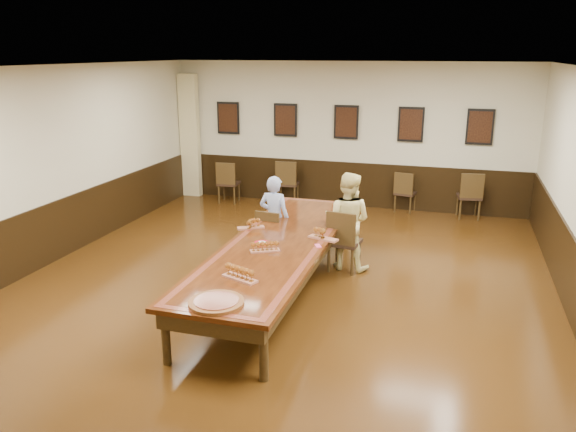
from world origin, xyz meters
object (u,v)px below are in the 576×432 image
(spare_chair_d, at_px, (469,195))
(carved_platter, at_px, (216,302))
(person_woman, at_px, (347,221))
(chair_woman, at_px, (345,240))
(chair_man, at_px, (272,235))
(person_man, at_px, (274,218))
(spare_chair_c, at_px, (406,192))
(spare_chair_b, at_px, (288,182))
(spare_chair_a, at_px, (229,182))
(conference_table, at_px, (278,251))

(spare_chair_d, relative_size, carved_platter, 1.29)
(person_woman, bearing_deg, chair_woman, 90.00)
(chair_man, xyz_separation_m, person_woman, (1.25, 0.06, 0.34))
(person_man, bearing_deg, spare_chair_c, -111.06)
(spare_chair_c, relative_size, person_woman, 0.56)
(spare_chair_b, distance_m, carved_platter, 7.03)
(chair_man, distance_m, spare_chair_b, 3.71)
(spare_chair_a, height_order, spare_chair_b, spare_chair_b)
(spare_chair_c, distance_m, person_man, 4.08)
(chair_man, distance_m, chair_woman, 1.24)
(chair_man, height_order, spare_chair_b, spare_chair_b)
(chair_woman, distance_m, person_man, 1.25)
(chair_woman, height_order, person_woman, person_woman)
(conference_table, bearing_deg, spare_chair_a, 120.56)
(spare_chair_c, bearing_deg, conference_table, 86.00)
(chair_woman, relative_size, conference_table, 0.20)
(spare_chair_b, bearing_deg, carved_platter, 94.67)
(spare_chair_d, bearing_deg, conference_table, 50.95)
(chair_woman, bearing_deg, spare_chair_a, -37.68)
(spare_chair_a, bearing_deg, chair_woman, 130.62)
(conference_table, relative_size, carved_platter, 6.48)
(chair_man, relative_size, chair_woman, 0.89)
(spare_chair_c, height_order, spare_chair_d, spare_chair_d)
(spare_chair_a, xyz_separation_m, spare_chair_c, (4.01, 0.39, -0.04))
(spare_chair_a, bearing_deg, person_man, 119.33)
(carved_platter, bearing_deg, spare_chair_a, 111.55)
(chair_woman, height_order, person_man, person_man)
(chair_man, xyz_separation_m, spare_chair_b, (-0.82, 3.62, 0.06))
(person_woman, distance_m, conference_table, 1.42)
(spare_chair_c, bearing_deg, person_man, 75.19)
(person_man, relative_size, conference_table, 0.29)
(spare_chair_c, relative_size, carved_platter, 1.16)
(chair_woman, bearing_deg, chair_man, 5.09)
(spare_chair_c, xyz_separation_m, carved_platter, (-1.39, -7.02, 0.33))
(spare_chair_a, height_order, conference_table, spare_chair_a)
(person_man, bearing_deg, conference_table, 116.19)
(spare_chair_b, xyz_separation_m, person_man, (0.83, -3.52, 0.21))
(chair_man, bearing_deg, person_man, -90.00)
(spare_chair_a, distance_m, spare_chair_d, 5.35)
(spare_chair_a, distance_m, person_woman, 4.75)
(spare_chair_c, bearing_deg, spare_chair_d, -173.24)
(spare_chair_a, distance_m, person_man, 3.92)
(spare_chair_d, bearing_deg, chair_man, 39.54)
(spare_chair_b, distance_m, conference_table, 4.90)
(chair_man, height_order, carved_platter, chair_man)
(person_woman, bearing_deg, carved_platter, 83.71)
(spare_chair_c, relative_size, spare_chair_d, 0.90)
(person_man, relative_size, person_woman, 0.91)
(spare_chair_a, relative_size, conference_table, 0.19)
(spare_chair_b, bearing_deg, spare_chair_c, 176.71)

